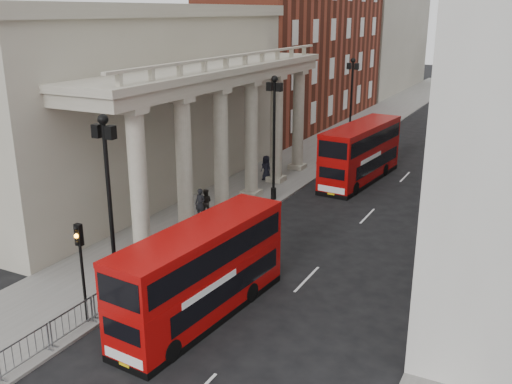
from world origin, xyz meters
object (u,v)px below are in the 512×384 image
pedestrian_c (266,168)px  pedestrian_b (206,202)px  traffic_light (81,255)px  bus_far (361,152)px  lamp_post_mid (274,130)px  lamp_post_north (351,98)px  lamp_post_south (109,198)px  bus_near (202,271)px  pedestrian_a (200,204)px

pedestrian_c → pedestrian_b: bearing=-69.2°
traffic_light → bus_far: 25.64m
lamp_post_mid → lamp_post_north: size_ratio=1.00×
lamp_post_south → bus_near: lamp_post_south is taller
lamp_post_north → pedestrian_b: size_ratio=4.90×
bus_near → bus_far: (-0.26, 22.61, 0.17)m
bus_far → pedestrian_b: size_ratio=6.04×
pedestrian_a → traffic_light: bearing=-77.2°
lamp_post_mid → pedestrian_b: 6.66m
lamp_post_south → lamp_post_mid: size_ratio=1.00×
lamp_post_south → bus_far: lamp_post_south is taller
bus_far → pedestrian_b: (-6.16, -12.14, -1.30)m
traffic_light → pedestrian_b: (-2.51, 13.22, -2.14)m
pedestrian_c → lamp_post_mid: bearing=-37.1°
pedestrian_c → pedestrian_a: bearing=-69.0°
lamp_post_south → pedestrian_c: 20.42m
lamp_post_mid → pedestrian_c: lamp_post_mid is taller
pedestrian_c → bus_far: bearing=49.2°
lamp_post_mid → traffic_light: bearing=-89.7°
lamp_post_north → bus_near: bearing=-82.7°
lamp_post_mid → bus_near: bearing=-75.3°
lamp_post_mid → pedestrian_a: (-2.37, -5.48, -3.84)m
lamp_post_mid → bus_near: lamp_post_mid is taller
traffic_light → lamp_post_south: bearing=92.8°
bus_far → pedestrian_c: 7.23m
lamp_post_mid → traffic_light: 18.11m
bus_near → pedestrian_c: bus_near is taller
bus_near → pedestrian_b: 12.34m
pedestrian_a → bus_far: bearing=66.1°
lamp_post_north → bus_far: size_ratio=0.81×
pedestrian_a → pedestrian_b: size_ratio=1.12×
bus_near → lamp_post_mid: bearing=109.7°
lamp_post_south → lamp_post_mid: (0.00, 16.00, 0.00)m
bus_near → traffic_light: bearing=-140.0°
pedestrian_b → pedestrian_c: (-0.08, 8.70, 0.10)m
lamp_post_south → pedestrian_a: bearing=102.7°
pedestrian_b → pedestrian_c: pedestrian_c is taller
lamp_post_north → pedestrian_c: lamp_post_north is taller
traffic_light → pedestrian_b: traffic_light is taller
pedestrian_a → pedestrian_b: (-0.04, 0.68, -0.10)m
pedestrian_b → lamp_post_mid: bearing=-139.2°
lamp_post_south → pedestrian_b: lamp_post_south is taller
lamp_post_south → bus_near: bearing=10.3°
lamp_post_mid → lamp_post_south: bearing=-90.0°
lamp_post_north → pedestrian_a: size_ratio=4.38×
lamp_post_mid → pedestrian_a: size_ratio=4.38×
lamp_post_mid → pedestrian_b: bearing=-116.7°
pedestrian_a → pedestrian_c: bearing=92.4°
lamp_post_south → traffic_light: bearing=-87.2°
bus_near → pedestrian_a: 11.73m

